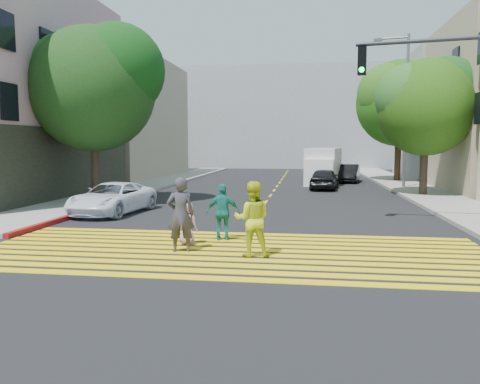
% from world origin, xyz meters
% --- Properties ---
extents(ground, '(120.00, 120.00, 0.00)m').
position_xyz_m(ground, '(0.00, 0.00, 0.00)').
color(ground, black).
extents(sidewalk_left, '(3.00, 40.00, 0.15)m').
position_xyz_m(sidewalk_left, '(-8.50, 22.00, 0.07)').
color(sidewalk_left, gray).
rests_on(sidewalk_left, ground).
extents(sidewalk_right, '(3.00, 60.00, 0.15)m').
position_xyz_m(sidewalk_right, '(8.50, 15.00, 0.07)').
color(sidewalk_right, gray).
rests_on(sidewalk_right, ground).
extents(curb_red, '(0.20, 8.00, 0.16)m').
position_xyz_m(curb_red, '(-6.90, 6.00, 0.08)').
color(curb_red, maroon).
rests_on(curb_red, ground).
extents(crosswalk, '(13.40, 5.30, 0.01)m').
position_xyz_m(crosswalk, '(0.00, 1.28, 0.01)').
color(crosswalk, yellow).
rests_on(crosswalk, ground).
extents(lane_line, '(0.12, 34.40, 0.01)m').
position_xyz_m(lane_line, '(0.00, 22.50, 0.01)').
color(lane_line, yellow).
rests_on(lane_line, ground).
extents(building_left_tan, '(12.00, 16.00, 10.00)m').
position_xyz_m(building_left_tan, '(-16.00, 28.00, 5.00)').
color(building_left_tan, tan).
rests_on(building_left_tan, ground).
extents(building_right_grey, '(10.00, 10.00, 10.00)m').
position_xyz_m(building_right_grey, '(15.00, 30.00, 5.00)').
color(building_right_grey, gray).
rests_on(building_right_grey, ground).
extents(backdrop_block, '(30.00, 8.00, 12.00)m').
position_xyz_m(backdrop_block, '(0.00, 48.00, 6.00)').
color(backdrop_block, gray).
rests_on(backdrop_block, ground).
extents(tree_left, '(6.83, 6.36, 8.45)m').
position_xyz_m(tree_left, '(-7.97, 10.60, 5.69)').
color(tree_left, black).
rests_on(tree_left, ground).
extents(tree_right_near, '(5.63, 5.13, 7.42)m').
position_xyz_m(tree_right_near, '(8.23, 15.58, 5.02)').
color(tree_right_near, black).
rests_on(tree_right_near, ground).
extents(tree_right_far, '(8.22, 8.20, 9.11)m').
position_xyz_m(tree_right_far, '(8.72, 25.57, 6.16)').
color(tree_right_far, black).
rests_on(tree_right_far, ground).
extents(pedestrian_man, '(0.81, 0.64, 1.96)m').
position_xyz_m(pedestrian_man, '(-1.30, 1.12, 0.98)').
color(pedestrian_man, '#373440').
rests_on(pedestrian_man, ground).
extents(pedestrian_woman, '(1.00, 0.82, 1.89)m').
position_xyz_m(pedestrian_woman, '(0.61, 0.88, 0.94)').
color(pedestrian_woman, '#CCDB20').
rests_on(pedestrian_woman, ground).
extents(pedestrian_child, '(0.68, 0.57, 1.20)m').
position_xyz_m(pedestrian_child, '(-1.33, 1.98, 0.60)').
color(pedestrian_child, '#BA89A5').
rests_on(pedestrian_child, ground).
extents(pedestrian_extra, '(1.02, 0.54, 1.66)m').
position_xyz_m(pedestrian_extra, '(-0.46, 2.73, 0.83)').
color(pedestrian_extra, '#1A7F7A').
rests_on(pedestrian_extra, ground).
extents(white_sedan, '(2.59, 4.72, 1.25)m').
position_xyz_m(white_sedan, '(-5.85, 7.37, 0.63)').
color(white_sedan, white).
rests_on(white_sedan, ground).
extents(dark_car_near, '(2.06, 4.11, 1.34)m').
position_xyz_m(dark_car_near, '(3.06, 19.12, 0.67)').
color(dark_car_near, black).
rests_on(dark_car_near, ground).
extents(silver_car, '(2.40, 5.15, 1.45)m').
position_xyz_m(silver_car, '(3.19, 29.15, 0.73)').
color(silver_car, gray).
rests_on(silver_car, ground).
extents(dark_car_parked, '(2.02, 4.20, 1.33)m').
position_xyz_m(dark_car_parked, '(5.09, 25.13, 0.66)').
color(dark_car_parked, black).
rests_on(dark_car_parked, ground).
extents(white_van, '(2.82, 5.64, 2.54)m').
position_xyz_m(white_van, '(3.12, 23.07, 1.21)').
color(white_van, silver).
rests_on(white_van, ground).
extents(traffic_signal, '(4.48, 0.91, 6.61)m').
position_xyz_m(traffic_signal, '(6.69, 5.65, 4.28)').
color(traffic_signal, black).
rests_on(traffic_signal, ground).
extents(street_lamp, '(2.16, 0.54, 9.54)m').
position_xyz_m(street_lamp, '(7.82, 19.93, 5.47)').
color(street_lamp, slate).
rests_on(street_lamp, ground).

